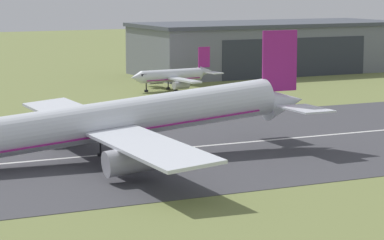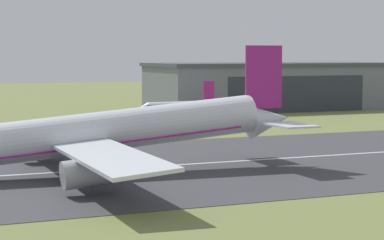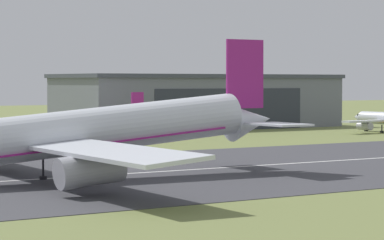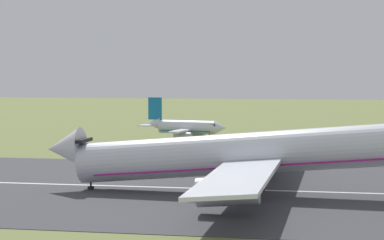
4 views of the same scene
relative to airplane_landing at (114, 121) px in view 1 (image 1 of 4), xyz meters
The scene contains 5 objects.
runway_strip 31.83m from the airplane_landing, ahead, with size 465.22×54.41×0.06m, color #3D3D42.
runway_centreline 31.82m from the airplane_landing, ahead, with size 418.70×0.70×0.01m, color silver.
hangar_building 118.68m from the airplane_landing, 49.59° to the left, with size 67.98×27.43×12.76m.
airplane_landing is the anchor object (origin of this frame).
airplane_parked_west 76.93m from the airplane_landing, 59.50° to the left, with size 20.10×22.24×8.94m.
Camera 1 is at (-73.06, -8.17, 23.01)m, focal length 85.00 mm.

